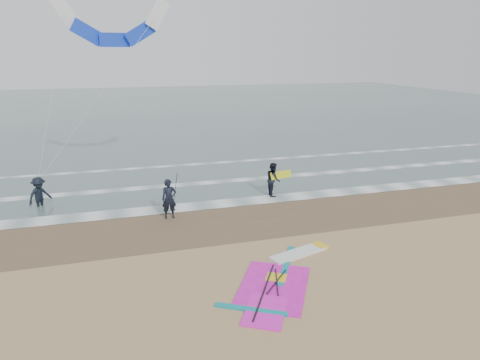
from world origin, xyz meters
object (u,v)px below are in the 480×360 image
object	(u,v)px
windsurf_rig	(282,277)
person_standing	(169,199)
person_walking	(273,179)
surf_kite	(113,27)
person_wading	(39,189)

from	to	relation	value
windsurf_rig	person_standing	size ratio (longest dim) A/B	2.80
person_walking	surf_kite	world-z (taller)	surf_kite
windsurf_rig	person_wading	size ratio (longest dim) A/B	2.77
windsurf_rig	person_walking	xyz separation A→B (m)	(2.76, 8.38, 0.87)
windsurf_rig	person_standing	bearing A→B (deg)	114.42
windsurf_rig	person_wading	distance (m)	13.45
windsurf_rig	surf_kite	bearing A→B (deg)	109.13
person_walking	person_wading	bearing A→B (deg)	90.76
person_wading	surf_kite	xyz separation A→B (m)	(4.21, 3.94, 7.84)
person_standing	person_walking	size ratio (longest dim) A/B	1.03
person_walking	surf_kite	distance (m)	12.23
person_standing	surf_kite	world-z (taller)	surf_kite
person_wading	surf_kite	size ratio (longest dim) A/B	0.21
windsurf_rig	person_standing	xyz separation A→B (m)	(-3.01, 6.62, 0.90)
windsurf_rig	person_wading	xyz separation A→B (m)	(-9.02, 9.93, 0.91)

